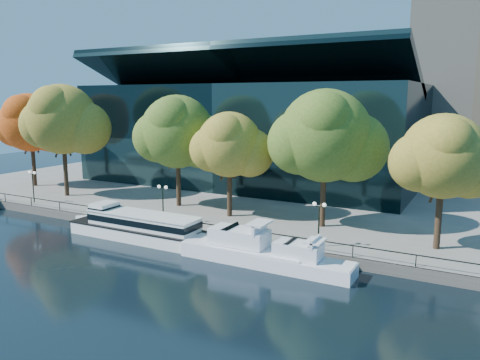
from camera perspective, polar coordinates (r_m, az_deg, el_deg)
The scene contains 16 objects.
ground at distance 47.23m, azimuth -11.98°, elevation -7.61°, with size 160.00×160.00×0.00m, color black.
promenade at distance 77.63m, azimuth 5.54°, elevation -0.14°, with size 90.00×67.08×1.00m.
railing at distance 49.12m, azimuth -9.62°, elevation -4.49°, with size 88.20×0.08×0.99m.
convention_building at distance 74.14m, azimuth 1.40°, elevation 5.66°, with size 50.00×24.57×21.43m.
tour_boat at distance 48.78m, azimuth -12.56°, elevation -5.37°, with size 17.11×3.82×3.25m.
cruiser_near at distance 41.52m, azimuth 0.00°, elevation -8.21°, with size 12.64×3.26×3.66m.
cruiser_far at distance 39.10m, azimuth 7.08°, elevation -9.68°, with size 9.61×2.66×3.14m.
tree_0 at distance 76.14m, azimuth -24.12°, elevation 6.26°, with size 10.78×8.84×13.80m.
tree_1 at distance 66.46m, azimuth -20.78°, elevation 6.76°, with size 11.57×9.49×14.93m.
tree_2 at distance 56.78m, azimuth -7.55°, elevation 5.66°, with size 11.01×9.03×13.49m.
tree_3 at distance 51.25m, azimuth -1.19°, elevation 4.16°, with size 8.99×7.37×11.65m.
tree_4 at distance 47.62m, azimuth 10.50°, elevation 5.08°, with size 11.68×9.58×14.03m.
tree_5 at distance 43.45m, azimuth 23.70°, elevation 2.44°, with size 9.14×7.50×11.85m.
lamp_0 at distance 64.39m, azimuth -23.97°, elevation 0.08°, with size 1.26×0.36×4.03m.
lamp_1 at distance 50.01m, azimuth -9.41°, elevation -1.82°, with size 1.26×0.36×4.03m.
lamp_2 at distance 41.98m, azimuth 9.62°, elevation -4.11°, with size 1.26×0.36×4.03m.
Camera 1 is at (29.40, -34.17, 14.11)m, focal length 35.00 mm.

